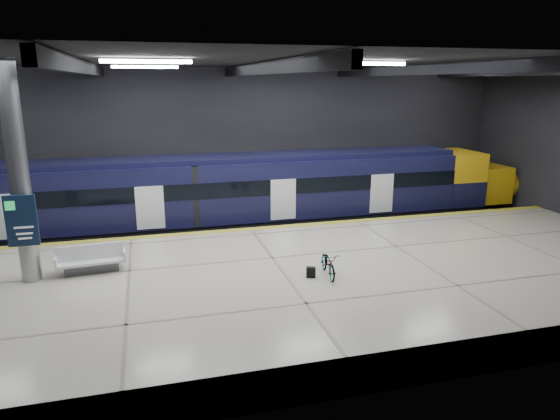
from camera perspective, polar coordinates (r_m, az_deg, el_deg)
name	(u,v)px	position (r m, az deg, el deg)	size (l,w,h in m)	color
ground	(266,276)	(19.53, -1.60, -7.52)	(30.00, 30.00, 0.00)	black
room_shell	(265,127)	(18.17, -1.74, 9.44)	(30.10, 16.10, 8.05)	black
platform	(283,288)	(17.08, 0.37, -8.85)	(30.00, 11.00, 1.10)	beige
safety_strip	(251,229)	(21.70, -3.33, -2.16)	(30.00, 0.40, 0.01)	gold
rails	(240,233)	(24.58, -4.61, -2.67)	(30.00, 1.52, 0.16)	gray
train	(252,193)	(24.18, -3.27, 1.92)	(29.40, 2.84, 3.79)	black
bench	(91,262)	(17.95, -20.74, -5.60)	(2.27, 1.09, 0.97)	#595B60
bicycle	(328,263)	(16.54, 5.55, -6.09)	(0.56, 1.61, 0.85)	#99999E
pannier_bag	(311,272)	(16.44, 3.56, -7.11)	(0.30, 0.18, 0.35)	black
info_column	(19,178)	(17.25, -27.67, 3.30)	(0.90, 0.78, 6.90)	#9EA0A5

